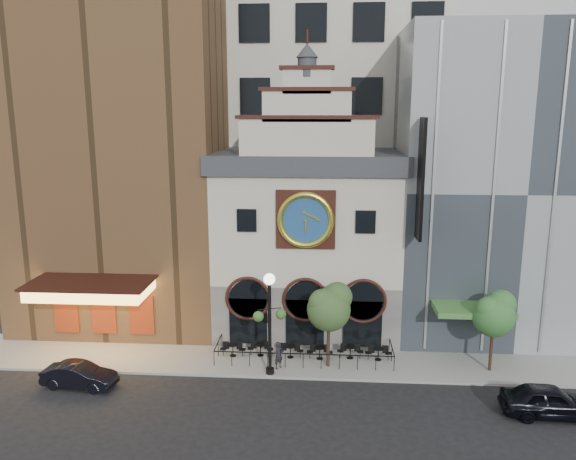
% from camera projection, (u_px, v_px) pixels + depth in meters
% --- Properties ---
extents(ground, '(120.00, 120.00, 0.00)m').
position_uv_depth(ground, '(302.00, 380.00, 31.90)').
color(ground, black).
rests_on(ground, ground).
extents(sidewalk, '(44.00, 5.00, 0.15)m').
position_uv_depth(sidewalk, '(304.00, 360.00, 34.32)').
color(sidewalk, gray).
rests_on(sidewalk, ground).
extents(clock_building, '(12.60, 8.78, 18.65)m').
position_uv_depth(clock_building, '(308.00, 235.00, 38.12)').
color(clock_building, '#605E5B').
rests_on(clock_building, ground).
extents(theater_building, '(14.00, 15.60, 25.00)m').
position_uv_depth(theater_building, '(127.00, 145.00, 39.83)').
color(theater_building, brown).
rests_on(theater_building, ground).
extents(retail_building, '(14.00, 14.40, 20.00)m').
position_uv_depth(retail_building, '(497.00, 182.00, 38.64)').
color(retail_building, gray).
rests_on(retail_building, ground).
extents(office_tower, '(20.00, 16.00, 40.00)m').
position_uv_depth(office_tower, '(314.00, 50.00, 47.20)').
color(office_tower, beige).
rests_on(office_tower, ground).
extents(cafe_railing, '(10.60, 2.60, 0.90)m').
position_uv_depth(cafe_railing, '(304.00, 352.00, 34.21)').
color(cafe_railing, black).
rests_on(cafe_railing, sidewalk).
extents(bistro_0, '(1.58, 0.68, 0.90)m').
position_uv_depth(bistro_0, '(233.00, 349.00, 34.57)').
color(bistro_0, black).
rests_on(bistro_0, sidewalk).
extents(bistro_1, '(1.58, 0.68, 0.90)m').
position_uv_depth(bistro_1, '(260.00, 349.00, 34.63)').
color(bistro_1, black).
rests_on(bistro_1, sidewalk).
extents(bistro_2, '(1.58, 0.68, 0.90)m').
position_uv_depth(bistro_2, '(290.00, 350.00, 34.36)').
color(bistro_2, black).
rests_on(bistro_2, sidewalk).
extents(bistro_3, '(1.58, 0.68, 0.90)m').
position_uv_depth(bistro_3, '(320.00, 352.00, 34.16)').
color(bistro_3, black).
rests_on(bistro_3, sidewalk).
extents(bistro_4, '(1.58, 0.68, 0.90)m').
position_uv_depth(bistro_4, '(350.00, 351.00, 34.27)').
color(bistro_4, black).
rests_on(bistro_4, sidewalk).
extents(bistro_5, '(1.58, 0.68, 0.90)m').
position_uv_depth(bistro_5, '(378.00, 353.00, 34.03)').
color(bistro_5, black).
rests_on(bistro_5, sidewalk).
extents(car_right, '(4.83, 2.08, 1.62)m').
position_uv_depth(car_right, '(550.00, 401.00, 28.00)').
color(car_right, black).
rests_on(car_right, ground).
extents(car_left, '(4.24, 1.90, 1.35)m').
position_uv_depth(car_left, '(79.00, 375.00, 30.99)').
color(car_left, black).
rests_on(car_left, ground).
extents(pedestrian, '(0.69, 0.70, 1.63)m').
position_uv_depth(pedestrian, '(279.00, 355.00, 32.87)').
color(pedestrian, black).
rests_on(pedestrian, sidewalk).
extents(lamppost, '(1.85, 1.05, 6.00)m').
position_uv_depth(lamppost, '(270.00, 313.00, 31.60)').
color(lamppost, black).
rests_on(lamppost, sidewalk).
extents(tree_left, '(2.65, 2.55, 5.10)m').
position_uv_depth(tree_left, '(330.00, 306.00, 32.57)').
color(tree_left, '#382619').
rests_on(tree_left, sidewalk).
extents(tree_right, '(2.50, 2.41, 4.81)m').
position_uv_depth(tree_right, '(495.00, 313.00, 32.07)').
color(tree_right, '#382619').
rests_on(tree_right, sidewalk).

